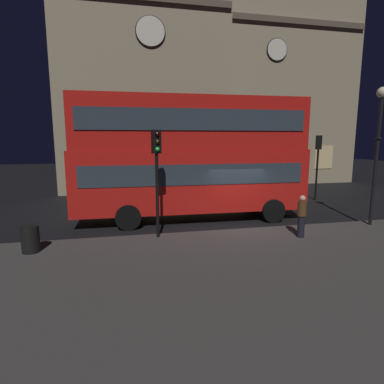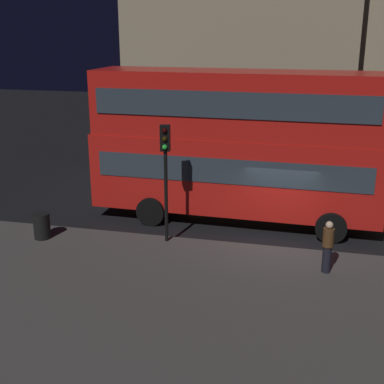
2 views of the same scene
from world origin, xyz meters
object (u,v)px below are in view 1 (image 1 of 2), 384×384
object	(u,v)px
double_decker_bus	(191,153)
traffic_light_near_kerb	(157,161)
pedestrian	(302,216)
litter_bin	(30,239)
traffic_light_far_side	(318,154)
street_lamp	(379,132)

from	to	relation	value
double_decker_bus	traffic_light_near_kerb	distance (m)	3.37
traffic_light_near_kerb	pedestrian	xyz separation A→B (m)	(5.29, -1.18, -2.05)
double_decker_bus	litter_bin	distance (m)	7.56
traffic_light_far_side	litter_bin	size ratio (longest dim) A/B	4.50
double_decker_bus	street_lamp	xyz separation A→B (m)	(7.36, -2.99, 0.93)
traffic_light_far_side	pedestrian	world-z (taller)	traffic_light_far_side
litter_bin	pedestrian	bearing A→B (deg)	-2.60
double_decker_bus	street_lamp	size ratio (longest dim) A/B	1.87
double_decker_bus	traffic_light_far_side	world-z (taller)	double_decker_bus
traffic_light_far_side	pedestrian	size ratio (longest dim) A/B	2.49
traffic_light_near_kerb	pedestrian	bearing A→B (deg)	-21.84
double_decker_bus	pedestrian	size ratio (longest dim) A/B	6.72
traffic_light_near_kerb	double_decker_bus	bearing A→B (deg)	46.75
traffic_light_near_kerb	traffic_light_far_side	xyz separation A→B (m)	(10.60, 5.96, -0.11)
traffic_light_near_kerb	litter_bin	size ratio (longest dim) A/B	4.50
double_decker_bus	litter_bin	world-z (taller)	double_decker_bus
pedestrian	litter_bin	xyz separation A→B (m)	(-9.57, 0.43, -0.39)
traffic_light_near_kerb	pedestrian	distance (m)	5.80
pedestrian	litter_bin	bearing A→B (deg)	122.96
traffic_light_near_kerb	street_lamp	world-z (taller)	street_lamp
double_decker_bus	traffic_light_near_kerb	bearing A→B (deg)	-122.69
double_decker_bus	pedestrian	xyz separation A→B (m)	(3.41, -3.97, -2.20)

